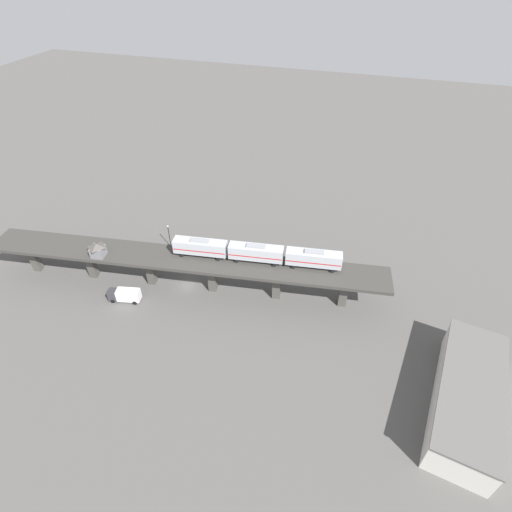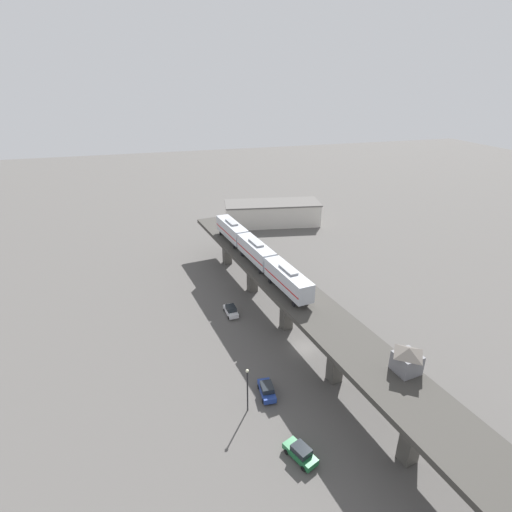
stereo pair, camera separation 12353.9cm
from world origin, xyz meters
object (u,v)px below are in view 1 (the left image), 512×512
object	(u,v)px
subway_train	(256,252)
street_car_green	(133,247)
street_car_white	(252,269)
signal_hut	(97,250)
street_car_blue	(172,253)
street_lamp	(169,235)
warehouse_building	(467,397)
delivery_truck	(125,295)

from	to	relation	value
subway_train	street_car_green	distance (m)	37.60
street_car_white	street_car_green	world-z (taller)	same
signal_hut	street_car_white	world-z (taller)	signal_hut
subway_train	street_car_white	xyz separation A→B (m)	(-5.80, -2.87, -10.40)
subway_train	signal_hut	distance (m)	35.63
street_car_blue	street_lamp	distance (m)	5.02
warehouse_building	subway_train	bearing A→B (deg)	-112.31
delivery_truck	warehouse_building	distance (m)	71.60
signal_hut	street_car_green	distance (m)	16.85
street_car_green	delivery_truck	distance (m)	19.18
street_car_blue	delivery_truck	xyz separation A→B (m)	(17.92, -2.65, 0.82)
street_car_white	street_car_blue	bearing A→B (deg)	-89.67
signal_hut	warehouse_building	bearing A→B (deg)	83.25
signal_hut	delivery_truck	world-z (taller)	signal_hut
street_car_white	warehouse_building	xyz separation A→B (m)	(23.82, 46.77, 2.47)
delivery_truck	street_lamp	world-z (taller)	street_lamp
street_lamp	street_car_blue	bearing A→B (deg)	30.52
street_car_green	subway_train	bearing A→B (deg)	82.02
signal_hut	street_car_green	size ratio (longest dim) A/B	0.77
street_car_blue	warehouse_building	distance (m)	72.71
street_car_white	street_car_green	bearing A→B (deg)	-88.63
street_car_green	delivery_truck	size ratio (longest dim) A/B	0.63
warehouse_building	street_lamp	bearing A→B (deg)	-110.94
street_car_blue	street_lamp	bearing A→B (deg)	-149.48
street_car_white	street_car_blue	size ratio (longest dim) A/B	1.00
street_car_green	street_lamp	size ratio (longest dim) A/B	0.69
street_car_green	delivery_truck	bearing A→B (deg)	25.78
street_car_green	street_car_blue	world-z (taller)	same
street_car_green	delivery_truck	world-z (taller)	delivery_truck
signal_hut	street_car_white	xyz separation A→B (m)	(-14.53, 31.67, -9.66)
street_car_blue	warehouse_building	world-z (taller)	warehouse_building
street_lamp	delivery_truck	bearing A→B (deg)	-1.80
street_car_green	street_lamp	world-z (taller)	street_lamp
subway_train	street_lamp	distance (m)	29.17
delivery_truck	subway_train	bearing A→B (deg)	114.04
signal_hut	warehouse_building	size ratio (longest dim) A/B	0.12
street_car_green	delivery_truck	xyz separation A→B (m)	(17.26, 8.34, 0.82)
subway_train	street_car_blue	size ratio (longest dim) A/B	8.24
street_car_white	delivery_truck	size ratio (longest dim) A/B	0.60
street_car_green	street_car_blue	xyz separation A→B (m)	(-0.66, 10.98, 0.00)
street_car_blue	warehouse_building	xyz separation A→B (m)	(23.69, 68.70, 2.47)
subway_train	street_car_white	bearing A→B (deg)	-153.71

